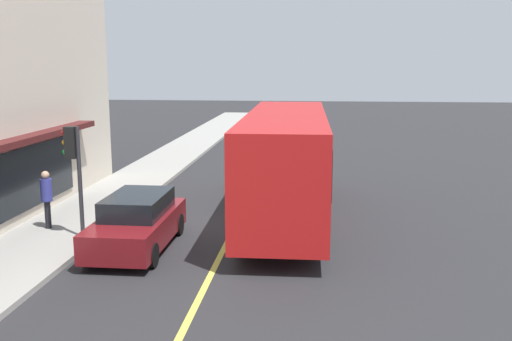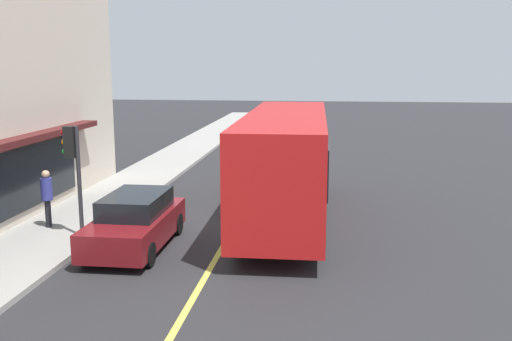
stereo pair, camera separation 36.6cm
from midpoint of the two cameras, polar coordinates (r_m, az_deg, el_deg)
name	(u,v)px [view 1 (the left image)]	position (r m, az deg, el deg)	size (l,w,h in m)	color
ground	(234,229)	(18.11, -2.80, -5.81)	(120.00, 120.00, 0.00)	#28282B
sidewalk	(73,222)	(19.54, -18.07, -4.88)	(80.00, 2.87, 0.15)	#9E9B93
lane_centre_stripe	(234,229)	(18.11, -2.81, -5.80)	(36.00, 0.16, 0.01)	#D8D14C
bus	(286,159)	(18.97, 2.43, 1.11)	(11.17, 2.75, 3.50)	red
traffic_light	(73,155)	(17.18, -18.17, 1.42)	(0.30, 0.52, 3.20)	#2D2D33
car_maroon	(137,223)	(16.48, -12.27, -5.04)	(4.30, 1.86, 1.52)	maroon
pedestrian_by_curb	(46,194)	(18.60, -20.49, -2.18)	(0.34, 0.34, 1.77)	black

